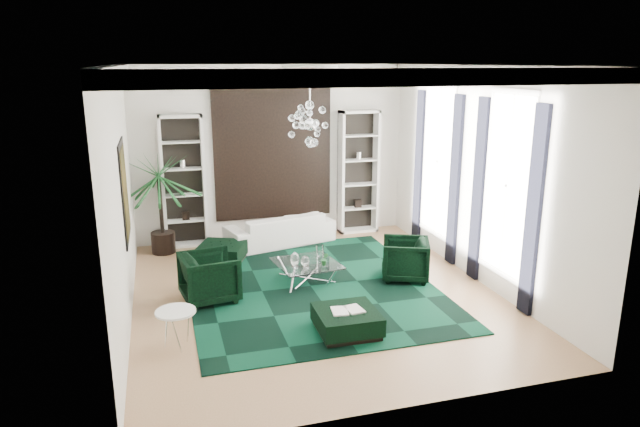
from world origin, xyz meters
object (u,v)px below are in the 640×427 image
object	(u,v)px
armchair_left	(210,277)
side_table	(177,329)
sofa	(280,229)
palm	(160,191)
armchair_right	(405,259)
ottoman_front	(347,322)
coffee_table	(307,272)
ottoman_side	(222,253)

from	to	relation	value
armchair_left	side_table	bearing A→B (deg)	149.47
sofa	palm	bearing A→B (deg)	-16.38
armchair_right	palm	distance (m)	5.11
ottoman_front	sofa	bearing A→B (deg)	90.65
coffee_table	ottoman_front	world-z (taller)	coffee_table
sofa	ottoman_side	distance (m)	1.60
side_table	palm	xyz separation A→B (m)	(-0.10, 4.25, 1.05)
coffee_table	ottoman_side	bearing A→B (deg)	132.95
ottoman_side	coffee_table	bearing A→B (deg)	-47.05
armchair_right	coffee_table	xyz separation A→B (m)	(-1.75, 0.35, -0.20)
coffee_table	palm	bearing A→B (deg)	135.59
ottoman_front	palm	bearing A→B (deg)	119.05
armchair_left	coffee_table	size ratio (longest dim) A/B	0.85
ottoman_side	sofa	bearing A→B (deg)	32.20
sofa	armchair_left	world-z (taller)	armchair_left
ottoman_side	ottoman_front	distance (m)	3.82
armchair_left	side_table	xyz separation A→B (m)	(-0.60, -1.50, -0.14)
armchair_left	ottoman_side	world-z (taller)	armchair_left
armchair_right	ottoman_front	world-z (taller)	armchair_right
ottoman_front	side_table	size ratio (longest dim) A/B	1.59
armchair_left	armchair_right	world-z (taller)	armchair_left
sofa	ottoman_front	bearing A→B (deg)	76.61
palm	sofa	bearing A→B (deg)	-2.34
sofa	armchair_left	size ratio (longest dim) A/B	2.58
sofa	side_table	bearing A→B (deg)	46.44
coffee_table	ottoman_side	distance (m)	1.98
sofa	armchair_right	bearing A→B (deg)	109.40
armchair_right	coffee_table	world-z (taller)	armchair_right
armchair_right	palm	bearing A→B (deg)	-100.26
ottoman_front	armchair_left	bearing A→B (deg)	135.81
side_table	armchair_left	bearing A→B (deg)	68.20
armchair_left	ottoman_side	distance (m)	1.86
armchair_right	side_table	xyz separation A→B (m)	(-4.10, -1.50, -0.11)
coffee_table	ottoman_side	size ratio (longest dim) A/B	1.25
ottoman_front	side_table	distance (m)	2.41
armchair_left	ottoman_side	xyz separation A→B (m)	(0.40, 1.80, -0.22)
armchair_right	side_table	size ratio (longest dim) A/B	1.50
armchair_left	palm	size ratio (longest dim) A/B	0.34
ottoman_side	side_table	bearing A→B (deg)	-106.86
coffee_table	armchair_right	bearing A→B (deg)	-11.31
ottoman_front	coffee_table	bearing A→B (deg)	91.36
ottoman_side	ottoman_front	world-z (taller)	ottoman_side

